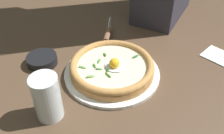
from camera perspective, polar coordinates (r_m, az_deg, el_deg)
The scene contains 7 objects.
ground_plane at distance 0.86m, azimuth 1.32°, elevation -2.04°, with size 2.40×2.40×0.03m, color brown.
pizza_plate at distance 0.83m, azimuth -0.00°, elevation -1.37°, with size 0.32×0.32×0.01m, color white.
pizza at distance 0.82m, azimuth 0.01°, elevation 0.02°, with size 0.28×0.28×0.06m.
side_bowl at distance 0.91m, azimuth -15.71°, elevation 1.47°, with size 0.11×0.11×0.03m, color black.
pizza_cutter at distance 0.99m, azimuth -0.90°, elevation 7.96°, with size 0.03×0.15×0.07m.
drinking_glass at distance 0.70m, azimuth -14.45°, elevation -7.35°, with size 0.07×0.07×0.14m.
folded_napkin at distance 0.99m, azimuth 24.00°, elevation 1.93°, with size 0.14×0.09×0.01m, color white.
Camera 1 is at (-0.10, 0.63, 0.55)m, focal length 40.14 mm.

